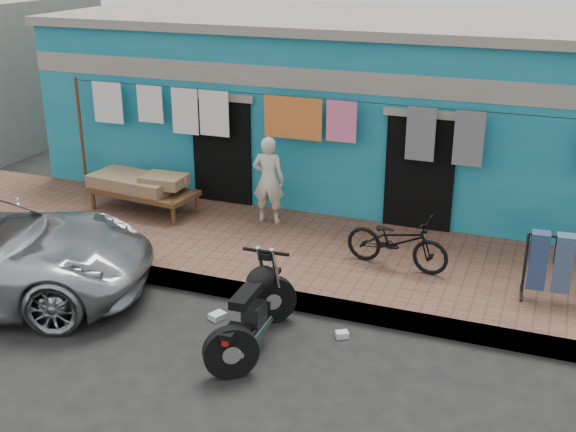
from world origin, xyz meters
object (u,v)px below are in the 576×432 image
(bicycle, at_px, (397,235))
(charpoy, at_px, (144,193))
(motorcycle, at_px, (252,307))
(seated_person, at_px, (268,180))

(bicycle, relative_size, charpoy, 0.74)
(motorcycle, distance_m, charpoy, 4.61)
(charpoy, bearing_deg, bicycle, -8.67)
(seated_person, bearing_deg, bicycle, 151.11)
(motorcycle, xyz_separation_m, charpoy, (-3.41, 3.09, 0.03))
(seated_person, height_order, motorcycle, seated_person)
(motorcycle, bearing_deg, bicycle, 61.07)
(charpoy, bearing_deg, seated_person, 7.39)
(bicycle, height_order, charpoy, bicycle)
(seated_person, xyz_separation_m, bicycle, (2.40, -0.99, -0.25))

